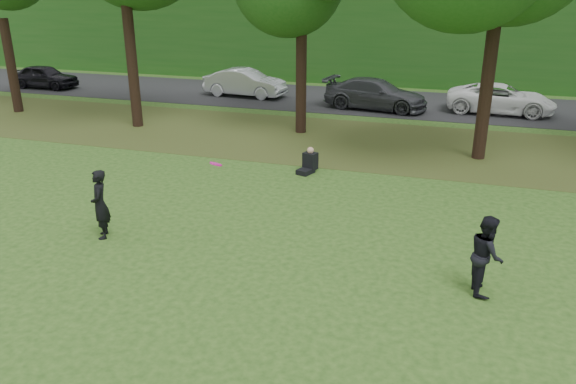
% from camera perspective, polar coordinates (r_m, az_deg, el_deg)
% --- Properties ---
extents(ground, '(120.00, 120.00, 0.00)m').
position_cam_1_polar(ground, '(10.34, -4.42, -14.15)').
color(ground, '#244515').
rests_on(ground, ground).
extents(leaf_litter, '(60.00, 7.00, 0.01)m').
position_cam_1_polar(leaf_litter, '(21.90, 8.22, 4.90)').
color(leaf_litter, '#463A19').
rests_on(leaf_litter, ground).
extents(street, '(70.00, 7.00, 0.02)m').
position_cam_1_polar(street, '(29.61, 10.87, 8.89)').
color(street, black).
rests_on(street, ground).
extents(far_hedge, '(70.00, 3.00, 5.00)m').
position_cam_1_polar(far_hedge, '(35.15, 12.42, 14.72)').
color(far_hedge, '#1D5217').
rests_on(far_hedge, ground).
extents(player_left, '(0.67, 0.75, 1.71)m').
position_cam_1_polar(player_left, '(14.21, -18.55, -1.20)').
color(player_left, black).
rests_on(player_left, ground).
extents(player_right, '(0.74, 0.88, 1.65)m').
position_cam_1_polar(player_right, '(11.81, 19.51, -6.03)').
color(player_right, black).
rests_on(player_right, ground).
extents(parked_cars, '(41.64, 4.14, 1.45)m').
position_cam_1_polar(parked_cars, '(28.46, 9.73, 9.94)').
color(parked_cars, black).
rests_on(parked_cars, street).
extents(frisbee, '(0.28, 0.29, 0.14)m').
position_cam_1_polar(frisbee, '(12.04, -7.34, 2.84)').
color(frisbee, '#E01294').
rests_on(frisbee, ground).
extents(seated_person, '(0.62, 0.82, 0.83)m').
position_cam_1_polar(seated_person, '(18.34, 2.14, 2.97)').
color(seated_person, black).
rests_on(seated_person, ground).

